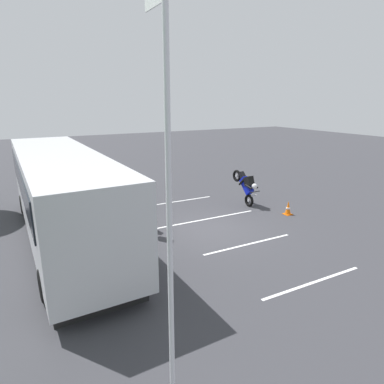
% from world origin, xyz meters
% --- Properties ---
extents(ground_plane, '(80.00, 80.00, 0.00)m').
position_xyz_m(ground_plane, '(0.00, 0.00, 0.00)').
color(ground_plane, '#38383D').
extents(tour_bus, '(11.04, 2.75, 3.25)m').
position_xyz_m(tour_bus, '(1.60, 5.11, 1.65)').
color(tour_bus, silver).
rests_on(tour_bus, ground_plane).
extents(spectator_far_left, '(0.58, 0.36, 1.68)m').
position_xyz_m(spectator_far_left, '(0.51, 2.34, 0.99)').
color(spectator_far_left, black).
rests_on(spectator_far_left, ground_plane).
extents(spectator_left, '(0.57, 0.33, 1.74)m').
position_xyz_m(spectator_left, '(1.42, 2.41, 1.04)').
color(spectator_left, black).
rests_on(spectator_left, ground_plane).
extents(spectator_centre, '(0.57, 0.32, 1.68)m').
position_xyz_m(spectator_centre, '(2.73, 2.32, 0.99)').
color(spectator_centre, black).
rests_on(spectator_centre, ground_plane).
extents(spectator_right, '(0.58, 0.38, 1.81)m').
position_xyz_m(spectator_right, '(3.70, 2.00, 1.08)').
color(spectator_right, '#473823').
rests_on(spectator_right, ground_plane).
extents(parked_motorcycle_silver, '(2.05, 0.58, 0.99)m').
position_xyz_m(parked_motorcycle_silver, '(3.74, 3.04, 0.48)').
color(parked_motorcycle_silver, black).
rests_on(parked_motorcycle_silver, ground_plane).
extents(stunt_motorcycle, '(2.00, 0.58, 1.75)m').
position_xyz_m(stunt_motorcycle, '(1.90, -3.31, 1.02)').
color(stunt_motorcycle, black).
rests_on(stunt_motorcycle, ground_plane).
extents(flagpole, '(0.78, 0.36, 6.52)m').
position_xyz_m(flagpole, '(-6.74, 4.76, 3.21)').
color(flagpole, silver).
rests_on(flagpole, ground_plane).
extents(traffic_cone, '(0.34, 0.34, 0.63)m').
position_xyz_m(traffic_cone, '(-0.17, -4.12, 0.30)').
color(traffic_cone, orange).
rests_on(traffic_cone, ground_plane).
extents(bay_line_a, '(0.15, 3.70, 0.01)m').
position_xyz_m(bay_line_a, '(-4.85, -0.55, 0.00)').
color(bay_line_a, white).
rests_on(bay_line_a, ground_plane).
extents(bay_line_b, '(0.15, 3.73, 0.01)m').
position_xyz_m(bay_line_b, '(-1.89, -0.55, 0.00)').
color(bay_line_b, white).
rests_on(bay_line_b, ground_plane).
extents(bay_line_c, '(0.17, 4.87, 0.01)m').
position_xyz_m(bay_line_c, '(1.06, -0.55, 0.00)').
color(bay_line_c, white).
rests_on(bay_line_c, ground_plane).
extents(bay_line_d, '(0.16, 3.96, 0.01)m').
position_xyz_m(bay_line_d, '(4.02, -0.55, 0.00)').
color(bay_line_d, white).
rests_on(bay_line_d, ground_plane).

